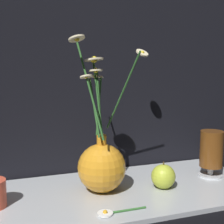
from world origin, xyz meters
name	(u,v)px	position (x,y,z in m)	size (l,w,h in m)	color
ground_plane	(116,194)	(0.00, 0.00, 0.00)	(6.00, 6.00, 0.00)	black
shelf	(116,192)	(0.00, 0.00, 0.01)	(0.81, 0.35, 0.01)	#B2B7BC
vase_with_flowers	(102,164)	(-0.04, 0.01, 0.09)	(0.25, 0.16, 0.40)	orange
tea_glass	(211,151)	(0.31, 0.01, 0.09)	(0.07, 0.07, 0.14)	silver
orange_fruit	(163,176)	(0.13, -0.03, 0.05)	(0.07, 0.07, 0.07)	#B7C638
loose_daisy	(111,212)	(-0.06, -0.12, 0.02)	(0.12, 0.04, 0.01)	#336B2D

